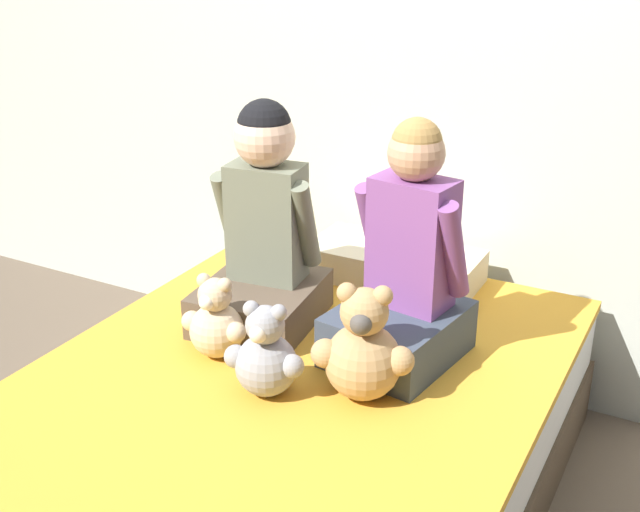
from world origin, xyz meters
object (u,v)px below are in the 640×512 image
at_px(child_on_left, 264,235).
at_px(child_on_right, 406,271).
at_px(bed, 273,462).
at_px(teddy_bear_held_by_right_child, 363,351).
at_px(teddy_bear_held_by_left_child, 216,323).
at_px(teddy_bear_between_children, 266,356).
at_px(pillow_at_headboard, 394,264).

height_order(child_on_left, child_on_right, same).
bearing_deg(bed, teddy_bear_held_by_right_child, 23.34).
relative_size(child_on_right, teddy_bear_held_by_right_child, 2.13).
bearing_deg(teddy_bear_held_by_left_child, bed, -22.55).
xyz_separation_m(bed, child_on_right, (0.22, 0.35, 0.47)).
xyz_separation_m(child_on_left, teddy_bear_between_children, (0.23, -0.36, -0.16)).
bearing_deg(teddy_bear_held_by_left_child, child_on_left, 89.68).
distance_m(child_on_left, pillow_at_headboard, 0.54).
relative_size(bed, teddy_bear_held_by_left_child, 7.93).
xyz_separation_m(child_on_left, pillow_at_headboard, (0.23, 0.44, -0.22)).
height_order(teddy_bear_held_by_left_child, teddy_bear_between_children, teddy_bear_between_children).
xyz_separation_m(child_on_left, teddy_bear_held_by_left_child, (0.00, -0.26, -0.17)).
bearing_deg(child_on_left, teddy_bear_held_by_right_child, -36.66).
height_order(teddy_bear_held_by_right_child, pillow_at_headboard, teddy_bear_held_by_right_child).
height_order(bed, teddy_bear_between_children, teddy_bear_between_children).
bearing_deg(pillow_at_headboard, teddy_bear_between_children, -90.40).
relative_size(child_on_right, teddy_bear_held_by_left_child, 2.75).
xyz_separation_m(teddy_bear_held_by_left_child, teddy_bear_held_by_right_child, (0.45, 0.00, 0.03)).
distance_m(teddy_bear_between_children, pillow_at_headboard, 0.80).
bearing_deg(child_on_right, teddy_bear_between_children, -113.88).
relative_size(bed, teddy_bear_between_children, 7.51).
height_order(teddy_bear_held_by_right_child, teddy_bear_between_children, teddy_bear_held_by_right_child).
relative_size(bed, pillow_at_headboard, 3.37).
relative_size(teddy_bear_held_by_left_child, pillow_at_headboard, 0.42).
distance_m(child_on_right, teddy_bear_between_children, 0.45).
bearing_deg(teddy_bear_between_children, teddy_bear_held_by_left_child, 145.90).
bearing_deg(child_on_left, teddy_bear_held_by_left_child, -95.99).
relative_size(teddy_bear_held_by_left_child, teddy_bear_between_children, 0.95).
bearing_deg(teddy_bear_held_by_right_child, bed, -173.53).
bearing_deg(child_on_right, bed, -114.00).
relative_size(teddy_bear_held_by_right_child, teddy_bear_between_children, 1.22).
height_order(teddy_bear_held_by_left_child, teddy_bear_held_by_right_child, teddy_bear_held_by_right_child).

